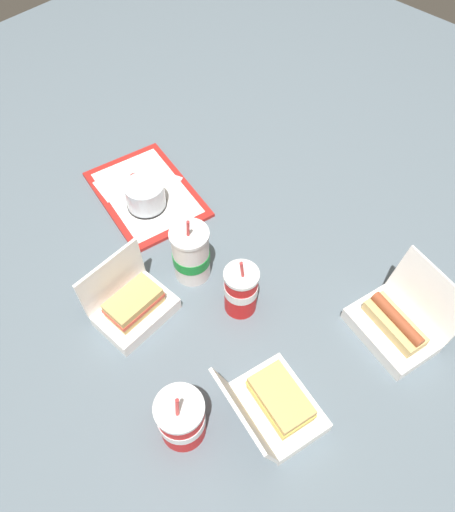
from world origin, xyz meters
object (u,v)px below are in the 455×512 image
clamshell_sandwich_left (276,405)px  soda_cup_center (241,290)px  plastic_fork (166,174)px  clamshell_sandwich_right (133,306)px  cake_container (145,196)px  soda_cup_back (191,254)px  ketchup_cup (135,179)px  clamshell_hotdog_front (396,324)px  food_tray (147,194)px  soda_cup_front (181,419)px

clamshell_sandwich_left → soda_cup_center: size_ratio=1.15×
plastic_fork → clamshell_sandwich_right: bearing=-71.5°
cake_container → soda_cup_back: (0.27, -0.07, 0.03)m
ketchup_cup → soda_cup_center: size_ratio=0.19×
clamshell_hotdog_front → food_tray: bearing=-171.4°
soda_cup_center → soda_cup_back: bearing=-175.8°
soda_cup_front → soda_cup_center: size_ratio=0.97×
clamshell_sandwich_right → soda_cup_back: bearing=86.5°
clamshell_sandwich_left → soda_cup_center: bearing=148.4°
clamshell_hotdog_front → cake_container: bearing=-168.7°
plastic_fork → clamshell_sandwich_left: clamshell_sandwich_left is taller
clamshell_hotdog_front → soda_cup_center: soda_cup_center is taller
clamshell_sandwich_left → soda_cup_front: 0.21m
food_tray → plastic_fork: bearing=97.1°
cake_container → soda_cup_front: (0.56, -0.38, 0.02)m
ketchup_cup → plastic_fork: ketchup_cup is taller
plastic_fork → clamshell_sandwich_right: 0.49m
soda_cup_front → ketchup_cup: bearing=147.8°
plastic_fork → soda_cup_center: bearing=-40.5°
plastic_fork → soda_cup_front: bearing=-59.4°
plastic_fork → clamshell_sandwich_right: clamshell_sandwich_right is taller
plastic_fork → ketchup_cup: bearing=-137.2°
soda_cup_front → soda_cup_back: 0.42m
cake_container → ketchup_cup: cake_container is taller
plastic_fork → soda_cup_back: bearing=-51.2°
clamshell_sandwich_right → cake_container: bearing=134.3°
food_tray → soda_cup_front: soda_cup_front is taller
food_tray → cake_container: (0.04, -0.03, 0.05)m
soda_cup_center → cake_container: bearing=172.5°
ketchup_cup → clamshell_sandwich_left: 0.81m
ketchup_cup → clamshell_sandwich_right: (0.35, -0.30, 0.02)m
ketchup_cup → cake_container: bearing=-21.0°
cake_container → soda_cup_center: (0.43, -0.06, 0.03)m
ketchup_cup → soda_cup_front: soda_cup_front is taller
food_tray → cake_container: 0.07m
food_tray → clamshell_sandwich_left: (0.72, -0.24, 0.04)m
food_tray → soda_cup_front: (0.60, -0.41, 0.07)m
ketchup_cup → soda_cup_back: 0.38m
clamshell_sandwich_left → ketchup_cup: bearing=162.5°
food_tray → soda_cup_back: soda_cup_back is taller
plastic_fork → soda_cup_back: (0.32, -0.19, 0.07)m
cake_container → food_tray: bearing=142.7°
cake_container → clamshell_sandwich_right: bearing=-45.7°
soda_cup_center → plastic_fork: bearing=159.5°
cake_container → soda_cup_front: size_ratio=0.58×
food_tray → clamshell_sandwich_right: 0.42m
ketchup_cup → soda_cup_front: (0.65, -0.41, 0.05)m
clamshell_sandwich_right → soda_cup_center: size_ratio=0.93×
clamshell_sandwich_left → soda_cup_front: bearing=-125.4°
clamshell_hotdog_front → soda_cup_front: (-0.20, -0.53, 0.03)m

